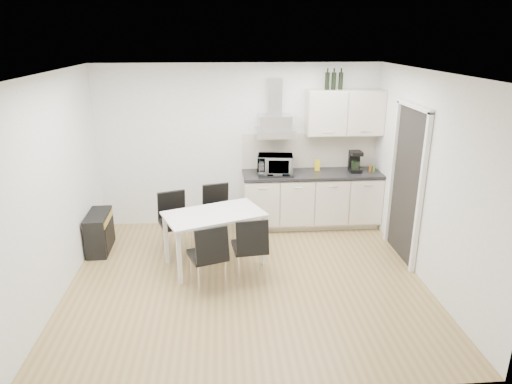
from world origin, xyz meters
TOP-DOWN VIEW (x-y plane):
  - ground at (0.00, 0.00)m, footprint 4.50×4.50m
  - wall_back at (0.00, 2.00)m, footprint 4.50×0.10m
  - wall_front at (0.00, -2.00)m, footprint 4.50×0.10m
  - wall_left at (-2.25, 0.00)m, footprint 0.10×4.00m
  - wall_right at (2.25, 0.00)m, footprint 0.10×4.00m
  - ceiling at (0.00, 0.00)m, footprint 4.50×4.50m
  - doorway at (2.21, 0.55)m, footprint 0.08×1.04m
  - kitchenette at (1.18, 1.73)m, footprint 2.22×0.64m
  - dining_table at (-0.41, 0.48)m, footprint 1.46×1.15m
  - chair_far_left at (-0.96, 0.89)m, footprint 0.58×0.62m
  - chair_far_right at (-0.35, 1.18)m, footprint 0.55×0.59m
  - chair_near_left at (-0.49, -0.14)m, footprint 0.58×0.62m
  - chair_near_right at (0.04, 0.04)m, footprint 0.49×0.54m
  - guitar_amp at (-2.09, 1.04)m, footprint 0.32×0.69m
  - floor_speaker at (-0.46, 1.90)m, footprint 0.22×0.21m

SIDE VIEW (x-z plane):
  - ground at x=0.00m, z-range 0.00..0.00m
  - floor_speaker at x=-0.46m, z-range 0.00..0.29m
  - guitar_amp at x=-2.09m, z-range 0.00..0.57m
  - chair_far_left at x=-0.96m, z-range 0.00..0.88m
  - chair_far_right at x=-0.35m, z-range 0.00..0.88m
  - chair_near_left at x=-0.49m, z-range 0.00..0.88m
  - chair_near_right at x=0.04m, z-range 0.00..0.88m
  - dining_table at x=-0.41m, z-range 0.28..1.03m
  - kitchenette at x=1.18m, z-range -0.43..2.09m
  - doorway at x=2.21m, z-range 0.00..2.10m
  - wall_back at x=0.00m, z-range 0.00..2.60m
  - wall_front at x=0.00m, z-range 0.00..2.60m
  - wall_left at x=-2.25m, z-range 0.00..2.60m
  - wall_right at x=2.25m, z-range 0.00..2.60m
  - ceiling at x=0.00m, z-range 2.60..2.60m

